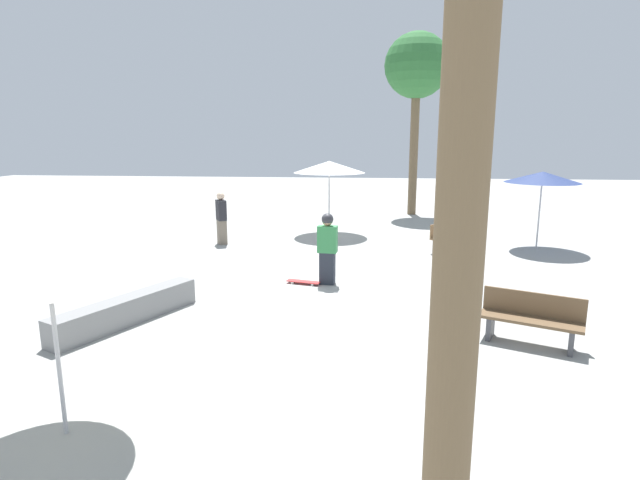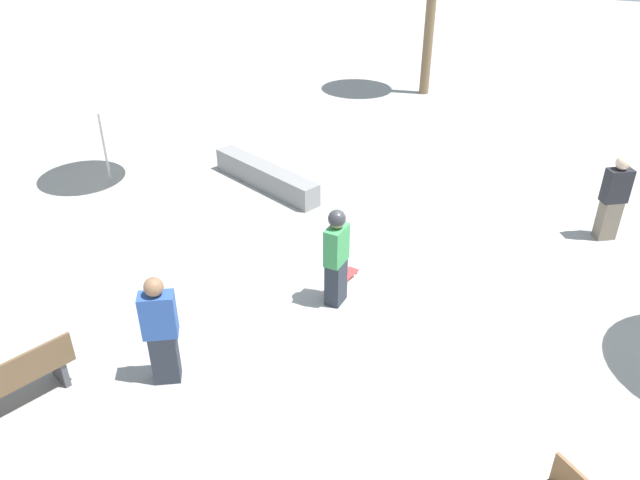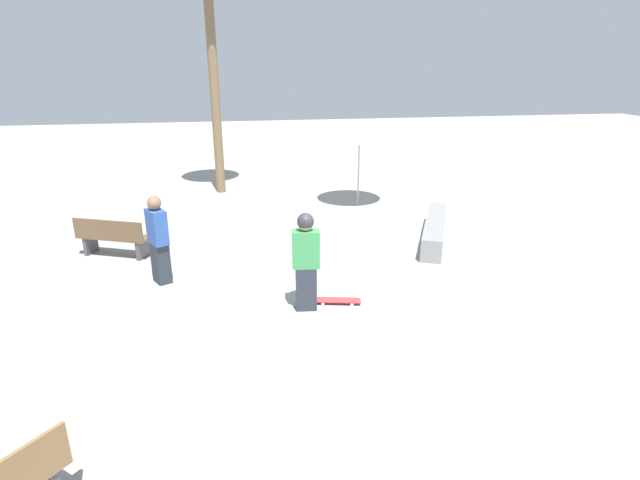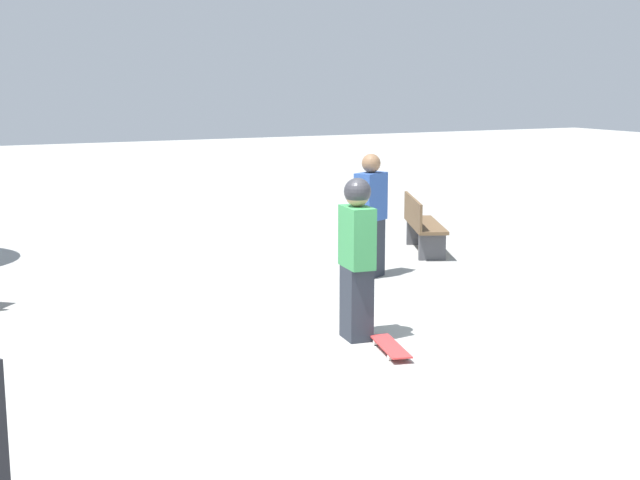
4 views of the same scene
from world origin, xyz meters
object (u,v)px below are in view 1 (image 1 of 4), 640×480
at_px(shade_umbrella_white, 329,167).
at_px(palm_tree_right, 417,68).
at_px(concrete_ledge, 127,310).
at_px(bystander_watching, 221,218).
at_px(skateboard, 303,282).
at_px(bench_far, 531,319).
at_px(skater_main, 327,246).
at_px(shade_umbrella_cream, 47,264).
at_px(bench_near, 449,236).
at_px(bystander_far, 448,270).
at_px(shade_umbrella_navy, 542,177).

distance_m(shade_umbrella_white, palm_tree_right, 7.08).
distance_m(concrete_ledge, bystander_watching, 6.99).
distance_m(skateboard, bystander_watching, 5.31).
distance_m(skateboard, bench_far, 5.19).
height_order(skater_main, skateboard, skater_main).
bearing_deg(skater_main, concrete_ledge, 46.13).
bearing_deg(palm_tree_right, shade_umbrella_cream, -107.27).
relative_size(bench_near, palm_tree_right, 0.19).
bearing_deg(skateboard, bystander_watching, -39.47).
bearing_deg(shade_umbrella_cream, bench_far, 27.21).
bearing_deg(skateboard, palm_tree_right, -93.67).
distance_m(shade_umbrella_white, shade_umbrella_cream, 12.57).
bearing_deg(concrete_ledge, shade_umbrella_cream, -74.74).
bearing_deg(bench_near, shade_umbrella_white, -78.65).
height_order(bench_near, shade_umbrella_cream, shade_umbrella_cream).
relative_size(skater_main, skateboard, 2.03).
bearing_deg(shade_umbrella_cream, bystander_far, 43.18).
bearing_deg(skateboard, concrete_ledge, 56.90).
bearing_deg(shade_umbrella_navy, shade_umbrella_white, 165.01).
bearing_deg(shade_umbrella_cream, bench_near, 59.84).
bearing_deg(shade_umbrella_navy, bystander_far, -121.40).
distance_m(concrete_ledge, shade_umbrella_white, 9.68).
height_order(bench_far, shade_umbrella_white, shade_umbrella_white).
relative_size(concrete_ledge, shade_umbrella_white, 1.14).
xyz_separation_m(concrete_ledge, palm_tree_right, (6.33, 13.91, 5.94)).
distance_m(shade_umbrella_navy, palm_tree_right, 8.46).
relative_size(skateboard, shade_umbrella_white, 0.32).
height_order(shade_umbrella_cream, palm_tree_right, palm_tree_right).
bearing_deg(bystander_far, bystander_watching, -159.98).
bearing_deg(concrete_ledge, skateboard, 43.55).
bearing_deg(skater_main, bench_near, -124.20).
bearing_deg(skater_main, palm_tree_right, -97.75).
bearing_deg(bench_near, shade_umbrella_cream, 10.94).
height_order(shade_umbrella_cream, bystander_far, shade_umbrella_cream).
distance_m(bench_near, shade_umbrella_cream, 11.90).
bearing_deg(bench_near, bench_far, 43.10).
distance_m(concrete_ledge, shade_umbrella_navy, 12.14).
xyz_separation_m(skater_main, bystander_far, (2.50, -1.57, -0.07)).
bearing_deg(skateboard, skater_main, -158.54).
xyz_separation_m(bench_near, shade_umbrella_navy, (2.71, 0.44, 1.77)).
relative_size(shade_umbrella_white, bystander_watching, 1.53).
height_order(skater_main, bystander_watching, skater_main).
height_order(skater_main, bench_near, skater_main).
relative_size(skater_main, bench_near, 1.12).
relative_size(bench_far, bystander_far, 0.99).
bearing_deg(skater_main, shade_umbrella_navy, -137.83).
bearing_deg(bench_near, concrete_ledge, -4.33).
bearing_deg(bystander_far, skateboard, -143.64).
bearing_deg(shade_umbrella_white, bench_near, -29.74).
xyz_separation_m(skateboard, bench_far, (4.19, -3.04, 0.37)).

